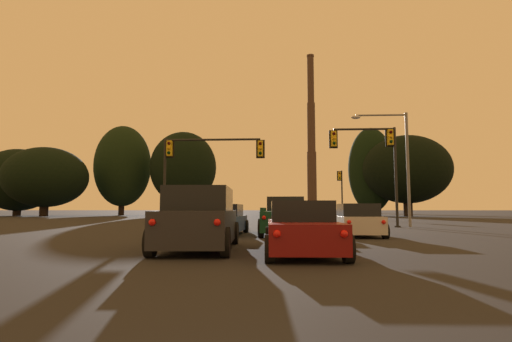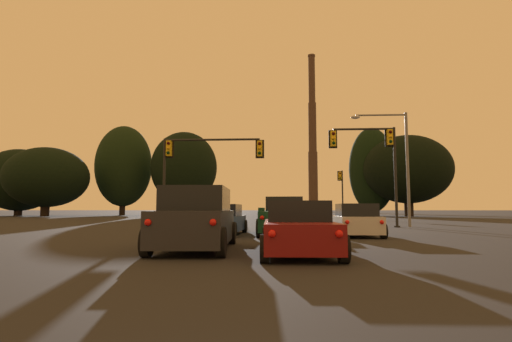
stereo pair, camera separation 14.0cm
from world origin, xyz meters
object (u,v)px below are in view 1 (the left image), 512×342
traffic_light_far_right (341,187)px  smokestack (312,149)px  sedan_center_lane_second (301,229)px  hatchback_right_lane_front (357,221)px  street_lamp (397,154)px  pickup_truck_center_lane_front (285,217)px  traffic_light_overhead_right (374,151)px  suv_left_lane_second (200,219)px  traffic_light_overhead_left (199,158)px  sedan_left_lane_front (223,220)px

traffic_light_far_right → smokestack: smokestack is taller
sedan_center_lane_second → hatchback_right_lane_front: hatchback_right_lane_front is taller
traffic_light_far_right → street_lamp: street_lamp is taller
pickup_truck_center_lane_front → traffic_light_overhead_right: 10.57m
pickup_truck_center_lane_front → traffic_light_overhead_right: size_ratio=0.84×
hatchback_right_lane_front → suv_left_lane_second: bearing=-133.7°
sedan_center_lane_second → traffic_light_far_right: (7.53, 40.64, 3.34)m
hatchback_right_lane_front → smokestack: 139.02m
traffic_light_overhead_left → sedan_left_lane_front: bearing=-70.3°
hatchback_right_lane_front → traffic_light_far_right: 34.06m
traffic_light_overhead_right → smokestack: (6.96, 127.92, 19.28)m
hatchback_right_lane_front → street_lamp: street_lamp is taller
traffic_light_overhead_right → street_lamp: bearing=21.8°
pickup_truck_center_lane_front → hatchback_right_lane_front: pickup_truck_center_lane_front is taller
traffic_light_overhead_left → street_lamp: street_lamp is taller
traffic_light_overhead_left → traffic_light_far_right: size_ratio=1.13×
sedan_center_lane_second → traffic_light_overhead_left: size_ratio=0.68×
sedan_center_lane_second → hatchback_right_lane_front: size_ratio=1.15×
traffic_light_overhead_left → street_lamp: 13.56m
traffic_light_overhead_right → smokestack: bearing=86.9°
sedan_left_lane_front → hatchback_right_lane_front: 6.15m
sedan_left_lane_front → street_lamp: 14.53m
pickup_truck_center_lane_front → traffic_light_overhead_left: bearing=131.1°
suv_left_lane_second → street_lamp: size_ratio=0.64×
traffic_light_overhead_right → sedan_left_lane_front: bearing=-138.5°
traffic_light_overhead_left → smokestack: bearing=81.7°
sedan_left_lane_front → traffic_light_overhead_right: 12.89m
hatchback_right_lane_front → smokestack: bearing=85.6°
pickup_truck_center_lane_front → smokestack: smokestack is taller
traffic_light_far_right → smokestack: bearing=87.1°
hatchback_right_lane_front → street_lamp: (4.71, 9.40, 4.26)m
street_lamp → traffic_light_overhead_right: bearing=-158.2°
sedan_center_lane_second → suv_left_lane_second: size_ratio=0.95×
pickup_truck_center_lane_front → street_lamp: (7.86, 8.19, 4.12)m
traffic_light_far_right → traffic_light_overhead_right: bearing=-93.9°
sedan_left_lane_front → smokestack: 138.92m
pickup_truck_center_lane_front → sedan_center_lane_second: 8.28m
pickup_truck_center_lane_front → traffic_light_far_right: (7.80, 32.36, 3.20)m
sedan_center_lane_second → traffic_light_far_right: bearing=78.1°
sedan_center_lane_second → sedan_left_lane_front: bearing=111.2°
pickup_truck_center_lane_front → sedan_center_lane_second: pickup_truck_center_lane_front is taller
traffic_light_overhead_right → street_lamp: size_ratio=0.85×
traffic_light_far_right → street_lamp: bearing=-89.9°
sedan_left_lane_front → street_lamp: size_ratio=0.61×
sedan_center_lane_second → hatchback_right_lane_front: (2.88, 7.07, -0.00)m
sedan_center_lane_second → street_lamp: street_lamp is taller
traffic_light_overhead_right → suv_left_lane_second: bearing=-120.7°
suv_left_lane_second → smokestack: (15.80, 142.82, 23.43)m
traffic_light_overhead_left → suv_left_lane_second: bearing=-78.5°
suv_left_lane_second → sedan_center_lane_second: bearing=-19.0°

